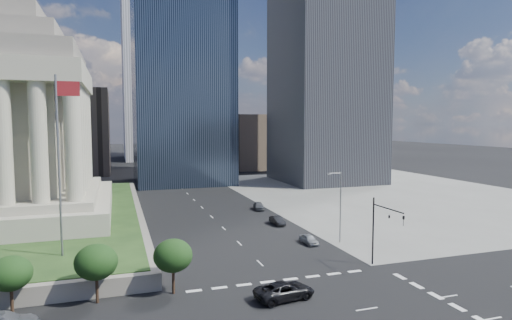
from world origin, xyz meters
name	(u,v)px	position (x,y,z in m)	size (l,w,h in m)	color
ground	(173,180)	(0.00, 100.00, 0.00)	(500.00, 500.00, 0.00)	black
sidewalk_ne	(387,193)	(46.00, 60.00, 0.01)	(68.00, 90.00, 0.03)	slate
flagpole	(60,155)	(-21.83, 24.00, 13.11)	(2.52, 0.24, 20.00)	slate
midrise_glass	(181,76)	(2.00, 95.00, 30.00)	(26.00, 26.00, 60.00)	black
highrise_ne	(327,6)	(42.00, 85.00, 50.00)	(26.00, 28.00, 100.00)	black
building_filler_ne	(247,141)	(32.00, 130.00, 10.00)	(20.00, 30.00, 20.00)	brown
building_filler_nw	(72,132)	(-30.00, 130.00, 14.00)	(24.00, 30.00, 28.00)	brown
traffic_signal_ne	(382,224)	(12.50, 13.70, 5.25)	(0.30, 5.74, 8.00)	black
street_lamp_north	(339,203)	(13.33, 25.00, 5.66)	(2.13, 0.22, 10.00)	slate
pickup_truck	(285,291)	(-1.16, 9.38, 0.81)	(2.70, 5.86, 1.63)	black
parked_sedan_near	(309,239)	(9.08, 25.73, 0.65)	(3.82, 1.54, 1.30)	#909498
parked_sedan_mid	(277,221)	(9.00, 37.73, 0.68)	(4.14, 1.44, 1.36)	black
parked_sedan_far	(259,206)	(10.07, 50.46, 0.75)	(1.77, 4.41, 1.50)	#515357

